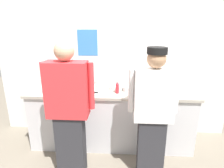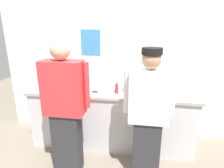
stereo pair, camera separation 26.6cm
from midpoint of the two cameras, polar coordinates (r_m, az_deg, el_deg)
The scene contains 15 objects.
ground_plane at distance 3.08m, azimuth -3.25°, elevation -20.81°, with size 9.00×9.00×0.00m, color slate.
wall_back at distance 3.27m, azimuth -2.03°, elevation 6.92°, with size 4.01×0.11×2.62m.
prep_counter at distance 3.11m, azimuth -2.66°, elevation -10.08°, with size 2.56×0.65×0.93m.
chef_near_left at distance 2.40m, azimuth -16.09°, elevation -7.35°, with size 0.63×0.24×1.74m.
chef_center at distance 2.34m, azimuth 9.01°, elevation -8.35°, with size 0.60×0.24×1.67m.
plate_stack_front at distance 2.88m, azimuth 2.87°, elevation -1.45°, with size 0.22×0.22×0.08m.
plate_stack_rear at distance 2.98m, azimuth -1.26°, elevation -1.05°, with size 0.21×0.21×0.06m.
mixing_bowl_steel at distance 2.98m, azimuth 10.66°, elevation -0.89°, with size 0.31×0.31×0.11m, color #B7BABF.
sheet_tray at distance 3.10m, azimuth -17.97°, elevation -1.53°, with size 0.42×0.32×0.02m, color #B7BABF.
squeeze_bottle_primary at distance 2.79m, azimuth -1.13°, elevation -1.19°, with size 0.05×0.05×0.18m.
ramekin_orange_sauce at distance 3.05m, azimuth 4.96°, elevation -0.89°, with size 0.10×0.10×0.04m.
ramekin_yellow_sauce at distance 2.89m, azimuth 17.49°, elevation -2.59°, with size 0.10×0.10×0.04m.
ramekin_green_sauce at distance 2.85m, azimuth -11.95°, elevation -2.47°, with size 0.09×0.09×0.04m.
deli_cup at distance 3.09m, azimuth -6.32°, elevation -0.03°, with size 0.09×0.09×0.10m, color white.
chefs_knife at distance 2.84m, azimuth -6.40°, elevation -2.64°, with size 0.28×0.03×0.02m.
Camera 1 is at (0.18, -2.41, 1.90)m, focal length 30.39 mm.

